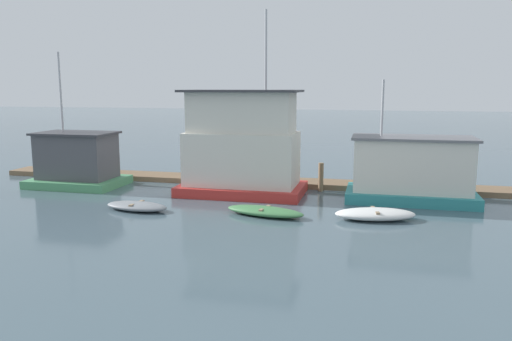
{
  "coord_description": "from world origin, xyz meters",
  "views": [
    {
      "loc": [
        5.82,
        -25.27,
        5.58
      ],
      "look_at": [
        0.0,
        -1.0,
        1.4
      ],
      "focal_mm": 35.0,
      "sensor_mm": 36.0,
      "label": 1
    }
  ],
  "objects_px": {
    "dinghy_grey": "(137,206)",
    "mooring_post_far_left": "(452,177)",
    "dinghy_green": "(265,211)",
    "houseboat_green": "(77,161)",
    "houseboat_red": "(242,147)",
    "mooring_post_far_right": "(321,177)",
    "dinghy_white": "(375,214)",
    "mooring_post_centre": "(220,171)",
    "houseboat_teal": "(411,171)"
  },
  "relations": [
    {
      "from": "dinghy_white",
      "to": "mooring_post_far_left",
      "type": "distance_m",
      "value": 6.64
    },
    {
      "from": "mooring_post_centre",
      "to": "mooring_post_far_left",
      "type": "distance_m",
      "value": 12.38
    },
    {
      "from": "mooring_post_centre",
      "to": "mooring_post_far_right",
      "type": "distance_m",
      "value": 5.71
    },
    {
      "from": "dinghy_grey",
      "to": "mooring_post_far_left",
      "type": "height_order",
      "value": "mooring_post_far_left"
    },
    {
      "from": "houseboat_green",
      "to": "houseboat_red",
      "type": "height_order",
      "value": "houseboat_red"
    },
    {
      "from": "houseboat_red",
      "to": "mooring_post_far_right",
      "type": "bearing_deg",
      "value": 22.76
    },
    {
      "from": "houseboat_teal",
      "to": "mooring_post_far_left",
      "type": "bearing_deg",
      "value": 32.92
    },
    {
      "from": "houseboat_teal",
      "to": "dinghy_green",
      "type": "distance_m",
      "value": 7.92
    },
    {
      "from": "dinghy_white",
      "to": "mooring_post_far_left",
      "type": "xyz_separation_m",
      "value": [
        3.78,
        5.41,
        0.8
      ]
    },
    {
      "from": "houseboat_teal",
      "to": "dinghy_white",
      "type": "height_order",
      "value": "houseboat_teal"
    },
    {
      "from": "dinghy_green",
      "to": "dinghy_white",
      "type": "distance_m",
      "value": 4.73
    },
    {
      "from": "dinghy_grey",
      "to": "mooring_post_far_right",
      "type": "xyz_separation_m",
      "value": [
        7.74,
        6.26,
        0.58
      ]
    },
    {
      "from": "houseboat_green",
      "to": "dinghy_grey",
      "type": "bearing_deg",
      "value": -37.23
    },
    {
      "from": "houseboat_green",
      "to": "houseboat_red",
      "type": "distance_m",
      "value": 9.74
    },
    {
      "from": "dinghy_grey",
      "to": "dinghy_white",
      "type": "relative_size",
      "value": 0.87
    },
    {
      "from": "mooring_post_far_right",
      "to": "dinghy_white",
      "type": "bearing_deg",
      "value": -61.79
    },
    {
      "from": "dinghy_grey",
      "to": "mooring_post_far_right",
      "type": "distance_m",
      "value": 9.97
    },
    {
      "from": "mooring_post_far_right",
      "to": "dinghy_grey",
      "type": "bearing_deg",
      "value": -141.03
    },
    {
      "from": "houseboat_red",
      "to": "dinghy_green",
      "type": "xyz_separation_m",
      "value": [
        2.16,
        -4.2,
        -2.3
      ]
    },
    {
      "from": "houseboat_green",
      "to": "dinghy_white",
      "type": "xyz_separation_m",
      "value": [
        16.54,
        -3.63,
        -1.17
      ]
    },
    {
      "from": "dinghy_grey",
      "to": "mooring_post_far_left",
      "type": "distance_m",
      "value": 15.74
    },
    {
      "from": "dinghy_white",
      "to": "mooring_post_far_right",
      "type": "height_order",
      "value": "mooring_post_far_right"
    },
    {
      "from": "dinghy_grey",
      "to": "mooring_post_centre",
      "type": "relative_size",
      "value": 1.74
    },
    {
      "from": "houseboat_teal",
      "to": "dinghy_grey",
      "type": "height_order",
      "value": "houseboat_teal"
    },
    {
      "from": "houseboat_green",
      "to": "dinghy_green",
      "type": "height_order",
      "value": "houseboat_green"
    },
    {
      "from": "houseboat_green",
      "to": "mooring_post_far_right",
      "type": "bearing_deg",
      "value": 7.42
    },
    {
      "from": "houseboat_red",
      "to": "mooring_post_far_right",
      "type": "xyz_separation_m",
      "value": [
        3.97,
        1.66,
        -1.73
      ]
    },
    {
      "from": "houseboat_green",
      "to": "mooring_post_far_right",
      "type": "relative_size",
      "value": 4.86
    },
    {
      "from": "dinghy_green",
      "to": "mooring_post_far_right",
      "type": "xyz_separation_m",
      "value": [
        1.8,
        5.86,
        0.57
      ]
    },
    {
      "from": "houseboat_teal",
      "to": "dinghy_grey",
      "type": "distance_m",
      "value": 13.33
    },
    {
      "from": "dinghy_green",
      "to": "houseboat_green",
      "type": "bearing_deg",
      "value": 160.96
    },
    {
      "from": "dinghy_green",
      "to": "mooring_post_centre",
      "type": "distance_m",
      "value": 7.08
    },
    {
      "from": "dinghy_green",
      "to": "mooring_post_centre",
      "type": "height_order",
      "value": "mooring_post_centre"
    },
    {
      "from": "houseboat_red",
      "to": "dinghy_white",
      "type": "distance_m",
      "value": 8.14
    },
    {
      "from": "houseboat_red",
      "to": "dinghy_grey",
      "type": "xyz_separation_m",
      "value": [
        -3.78,
        -4.6,
        -2.31
      ]
    },
    {
      "from": "houseboat_red",
      "to": "dinghy_grey",
      "type": "height_order",
      "value": "houseboat_red"
    },
    {
      "from": "houseboat_green",
      "to": "dinghy_green",
      "type": "distance_m",
      "value": 12.58
    },
    {
      "from": "mooring_post_centre",
      "to": "mooring_post_far_right",
      "type": "height_order",
      "value": "mooring_post_centre"
    },
    {
      "from": "mooring_post_far_left",
      "to": "mooring_post_centre",
      "type": "bearing_deg",
      "value": 180.0
    },
    {
      "from": "mooring_post_far_left",
      "to": "mooring_post_far_right",
      "type": "distance_m",
      "value": 6.68
    },
    {
      "from": "dinghy_green",
      "to": "mooring_post_far_left",
      "type": "distance_m",
      "value": 10.34
    },
    {
      "from": "dinghy_grey",
      "to": "mooring_post_far_left",
      "type": "bearing_deg",
      "value": 23.48
    },
    {
      "from": "houseboat_green",
      "to": "houseboat_red",
      "type": "relative_size",
      "value": 0.8
    },
    {
      "from": "dinghy_green",
      "to": "mooring_post_far_left",
      "type": "xyz_separation_m",
      "value": [
        8.48,
        5.86,
        0.84
      ]
    },
    {
      "from": "houseboat_green",
      "to": "mooring_post_far_right",
      "type": "height_order",
      "value": "houseboat_green"
    },
    {
      "from": "mooring_post_far_right",
      "to": "houseboat_teal",
      "type": "bearing_deg",
      "value": -16.5
    },
    {
      "from": "dinghy_grey",
      "to": "mooring_post_far_right",
      "type": "relative_size",
      "value": 2.05
    },
    {
      "from": "houseboat_red",
      "to": "mooring_post_far_right",
      "type": "relative_size",
      "value": 6.07
    },
    {
      "from": "houseboat_red",
      "to": "houseboat_teal",
      "type": "height_order",
      "value": "houseboat_red"
    },
    {
      "from": "houseboat_red",
      "to": "houseboat_green",
      "type": "bearing_deg",
      "value": -179.33
    }
  ]
}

